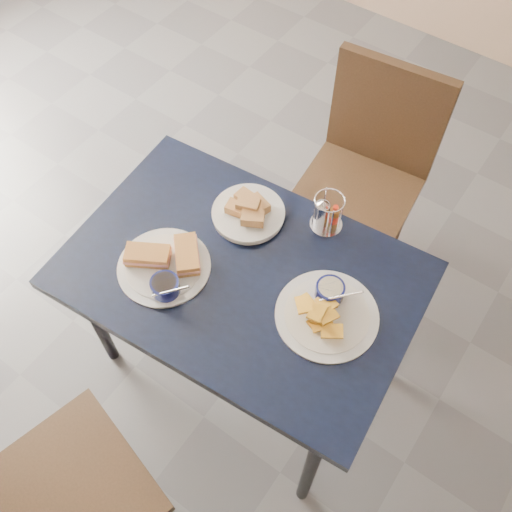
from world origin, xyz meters
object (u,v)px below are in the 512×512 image
Objects in this scene: dining_table at (242,283)px; plantain_plate at (327,308)px; sandwich_plate at (166,265)px; bread_basket at (248,212)px; condiment_caddy at (327,214)px; chair_far at (371,164)px.

plantain_plate reaches higher than dining_table.
sandwich_plate is 0.53m from plantain_plate.
condiment_caddy reaches higher than bread_basket.
plantain_plate is (0.50, 0.17, -0.01)m from sandwich_plate.
dining_table is at bearing -172.55° from plantain_plate.
chair_far is 7.15× the size of condiment_caddy.
condiment_caddy reaches higher than plantain_plate.
bread_basket is 1.80× the size of condiment_caddy.
chair_far is 3.07× the size of plantain_plate.
chair_far is 0.85m from plantain_plate.
plantain_plate is at bearing -72.80° from chair_far.
bread_basket is (0.09, 0.32, 0.00)m from sandwich_plate.
sandwich_plate is (-0.26, -0.95, 0.22)m from chair_far.
chair_far is 3.09× the size of sandwich_plate.
dining_table is at bearing -93.73° from chair_far.
plantain_plate is at bearing -57.50° from condiment_caddy.
condiment_caddy reaches higher than dining_table.
bread_basket is at bearing -151.81° from condiment_caddy.
chair_far is at bearing 74.97° from sandwich_plate.
sandwich_plate reaches higher than bread_basket.
chair_far reaches higher than bread_basket.
dining_table is at bearing -60.19° from bread_basket.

